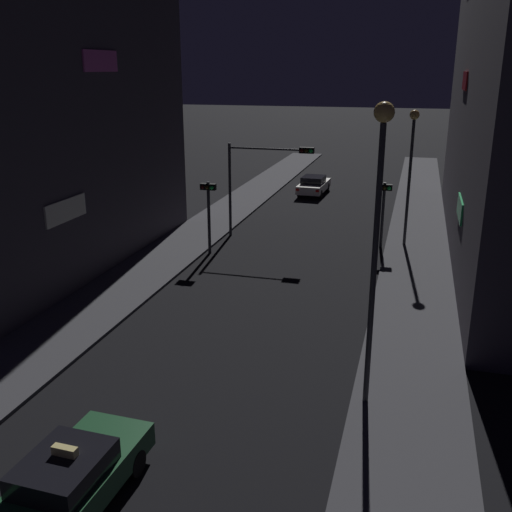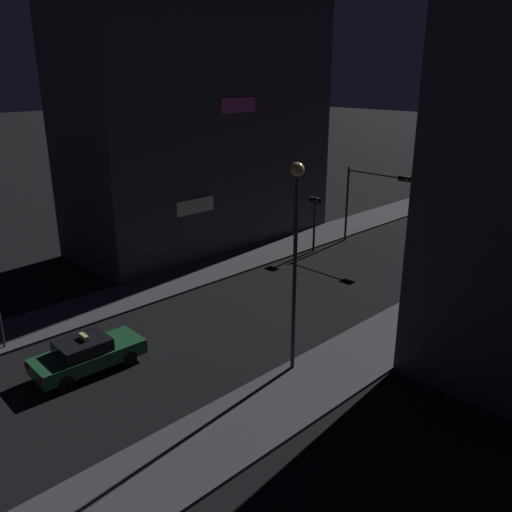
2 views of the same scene
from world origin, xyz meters
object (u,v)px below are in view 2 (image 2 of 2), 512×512
street_lamp_near_block (296,235)px  traffic_light_left_kerb (314,212)px  taxi (87,354)px  street_lamp_far_block (493,192)px  traffic_light_overhead (370,191)px  far_car (462,207)px  traffic_light_right_kerb (463,230)px

street_lamp_near_block → traffic_light_left_kerb: bearing=126.7°
taxi → street_lamp_far_block: size_ratio=0.63×
traffic_light_overhead → street_lamp_near_block: street_lamp_near_block is taller
street_lamp_near_block → street_lamp_far_block: 16.47m
taxi → traffic_light_overhead: traffic_light_overhead is taller
traffic_light_overhead → taxi: bearing=-85.9°
far_car → street_lamp_far_block: size_ratio=0.63×
taxi → far_car: (-0.82, 34.68, -0.00)m
far_car → traffic_light_overhead: 13.19m
far_car → street_lamp_near_block: 29.92m
traffic_light_right_kerb → street_lamp_far_block: size_ratio=0.50×
street_lamp_far_block → taxi: bearing=-105.9°
taxi → street_lamp_near_block: street_lamp_near_block is taller
traffic_light_right_kerb → street_lamp_near_block: 16.24m
traffic_light_left_kerb → far_car: bearing=81.0°
far_car → traffic_light_overhead: (-0.73, -12.79, 3.14)m
street_lamp_near_block → street_lamp_far_block: (0.56, 16.44, -0.81)m
street_lamp_near_block → street_lamp_far_block: size_ratio=1.17×
far_car → street_lamp_far_block: (7.19, -12.30, 4.22)m
taxi → far_car: 34.69m
taxi → street_lamp_far_block: (6.37, 22.38, 4.21)m
taxi → traffic_light_left_kerb: 18.75m
traffic_light_overhead → street_lamp_far_block: 8.01m
traffic_light_left_kerb → street_lamp_far_block: 10.82m
far_car → traffic_light_overhead: size_ratio=0.85×
traffic_light_left_kerb → street_lamp_far_block: street_lamp_far_block is taller
traffic_light_right_kerb → street_lamp_near_block: bearing=-87.6°
taxi → traffic_light_left_kerb: traffic_light_left_kerb is taller
traffic_light_left_kerb → street_lamp_near_block: street_lamp_near_block is taller
street_lamp_near_block → far_car: bearing=103.0°
far_car → traffic_light_overhead: traffic_light_overhead is taller
traffic_light_left_kerb → traffic_light_overhead: bearing=62.4°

